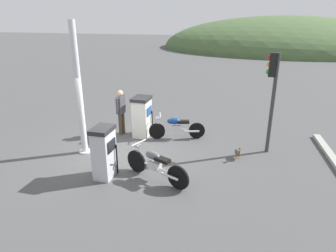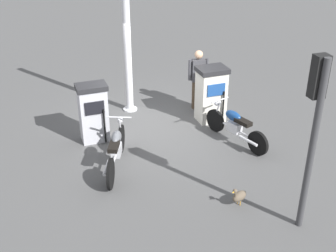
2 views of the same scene
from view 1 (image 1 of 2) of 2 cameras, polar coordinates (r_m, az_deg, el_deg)
The scene contains 10 objects.
ground_plane at distance 10.09m, azimuth -8.56°, elevation -5.01°, with size 120.00×120.00×0.00m, color #4C4C4C.
fuel_pump_near at distance 8.43m, azimuth -12.10°, elevation -4.90°, with size 0.56×0.73×1.48m.
fuel_pump_far at distance 11.12m, azimuth -4.99°, elevation 1.83°, with size 0.66×0.78×1.50m.
motorcycle_near_pump at distance 8.22m, azimuth -2.45°, elevation -7.27°, with size 2.00×0.98×0.97m.
motorcycle_far_pump at distance 10.92m, azimuth 1.56°, elevation -0.22°, with size 2.00×0.77×0.94m.
attendant_person at distance 11.32m, azimuth -8.97°, elevation 3.20°, with size 0.26×0.58×1.71m.
wandering_duck at distance 9.74m, azimuth 13.23°, elevation -4.92°, with size 0.30×0.43×0.44m.
roadside_traffic_light at distance 9.87m, azimuth 19.24°, elevation 7.27°, with size 0.38×0.25×3.24m.
canopy_support_pole at distance 9.73m, azimuth -16.62°, elevation 6.03°, with size 0.40×0.40×4.18m.
distant_hill_main at distance 44.73m, azimuth 20.92°, elevation 13.66°, with size 32.34×24.66×8.47m.
Camera 1 is at (3.71, -8.34, 4.30)m, focal length 31.94 mm.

